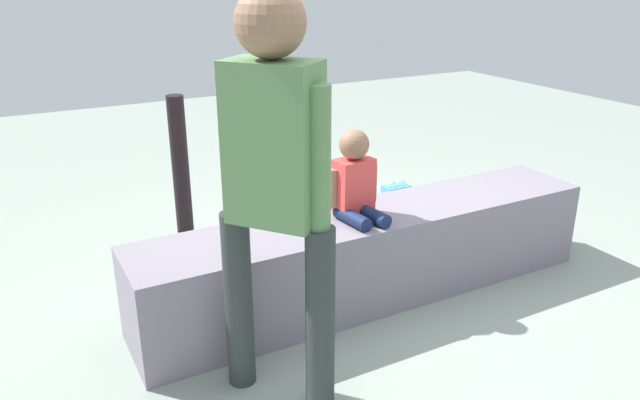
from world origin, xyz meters
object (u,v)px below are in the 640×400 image
(handbag_brown_canvas, at_px, (183,268))
(adult_standing, at_px, (274,170))
(child_seated, at_px, (355,180))
(cake_plate, at_px, (302,221))
(water_bottle_near_gift, at_px, (407,226))
(handbag_black_leather, at_px, (283,208))
(gift_bag, at_px, (396,201))
(party_cup_red, at_px, (291,255))

(handbag_brown_canvas, bearing_deg, adult_standing, -85.79)
(child_seated, distance_m, cake_plate, 0.36)
(cake_plate, distance_m, water_bottle_near_gift, 1.23)
(child_seated, distance_m, water_bottle_near_gift, 1.10)
(cake_plate, xyz_separation_m, handbag_black_leather, (0.42, 1.16, -0.41))
(adult_standing, bearing_deg, handbag_brown_canvas, 94.21)
(gift_bag, distance_m, handbag_black_leather, 0.86)
(water_bottle_near_gift, bearing_deg, handbag_brown_canvas, 175.59)
(cake_plate, distance_m, handbag_black_leather, 1.30)
(gift_bag, bearing_deg, water_bottle_near_gift, -114.39)
(child_seated, relative_size, water_bottle_near_gift, 2.04)
(child_seated, height_order, handbag_black_leather, child_seated)
(cake_plate, distance_m, party_cup_red, 0.78)
(child_seated, bearing_deg, cake_plate, 173.00)
(cake_plate, xyz_separation_m, handbag_brown_canvas, (-0.49, 0.59, -0.42))
(adult_standing, distance_m, cake_plate, 0.87)
(party_cup_red, relative_size, handbag_black_leather, 0.27)
(party_cup_red, bearing_deg, handbag_black_leather, 69.66)
(child_seated, xyz_separation_m, handbag_brown_canvas, (-0.79, 0.63, -0.62))
(cake_plate, xyz_separation_m, water_bottle_near_gift, (1.05, 0.47, -0.43))
(handbag_brown_canvas, bearing_deg, handbag_black_leather, 31.57)
(adult_standing, height_order, cake_plate, adult_standing)
(child_seated, relative_size, gift_bag, 1.67)
(adult_standing, relative_size, gift_bag, 5.98)
(water_bottle_near_gift, bearing_deg, handbag_black_leather, 132.66)
(party_cup_red, height_order, handbag_black_leather, handbag_black_leather)
(adult_standing, bearing_deg, gift_bag, 41.42)
(handbag_black_leather, bearing_deg, gift_bag, -19.25)
(handbag_black_leather, bearing_deg, cake_plate, -110.12)
(child_seated, bearing_deg, adult_standing, -142.74)
(gift_bag, xyz_separation_m, handbag_black_leather, (-0.81, 0.28, -0.00))
(adult_standing, distance_m, gift_bag, 2.37)
(gift_bag, height_order, handbag_brown_canvas, handbag_brown_canvas)
(adult_standing, bearing_deg, handbag_black_leather, 64.36)
(cake_plate, relative_size, gift_bag, 0.77)
(water_bottle_near_gift, height_order, handbag_black_leather, handbag_black_leather)
(cake_plate, bearing_deg, party_cup_red, 70.11)
(child_seated, bearing_deg, party_cup_red, 98.99)
(handbag_brown_canvas, bearing_deg, gift_bag, 9.22)
(child_seated, distance_m, handbag_black_leather, 1.34)
(water_bottle_near_gift, bearing_deg, child_seated, -145.87)
(child_seated, distance_m, gift_bag, 1.43)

